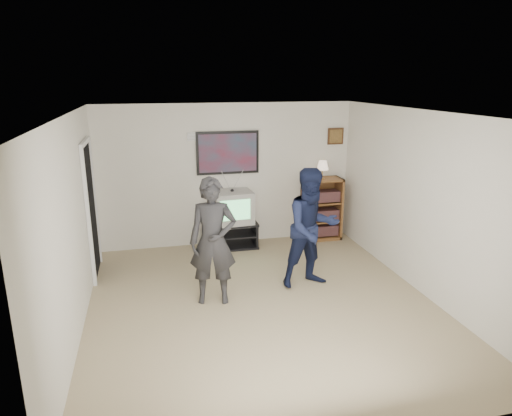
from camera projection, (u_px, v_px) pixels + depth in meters
name	position (u px, v px, depth m)	size (l,w,h in m)	color
room_shell	(257.00, 207.00, 6.04)	(4.51, 5.00, 2.51)	#8A7558
media_stand	(231.00, 235.00, 8.08)	(0.92, 0.52, 0.46)	black
crt_television	(232.00, 207.00, 7.94)	(0.66, 0.56, 0.56)	#9F9F9A
bookshelf	(322.00, 209.00, 8.41)	(0.70, 0.40, 1.15)	brown
table_lamp	(322.00, 170.00, 8.16)	(0.21, 0.21, 0.33)	beige
person_tall	(213.00, 241.00, 5.94)	(0.62, 0.41, 1.70)	#272628
person_short	(312.00, 228.00, 6.43)	(0.84, 0.65, 1.72)	#131A36
controller_left	(214.00, 213.00, 6.09)	(0.04, 0.12, 0.04)	white
controller_right	(309.00, 207.00, 6.63)	(0.04, 0.13, 0.04)	white
poster	(228.00, 153.00, 7.92)	(1.10, 0.03, 0.75)	black
air_vent	(195.00, 136.00, 7.72)	(0.28, 0.02, 0.14)	white
small_picture	(336.00, 136.00, 8.31)	(0.30, 0.03, 0.30)	#321C10
doorway	(91.00, 211.00, 6.77)	(0.03, 0.85, 2.00)	black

